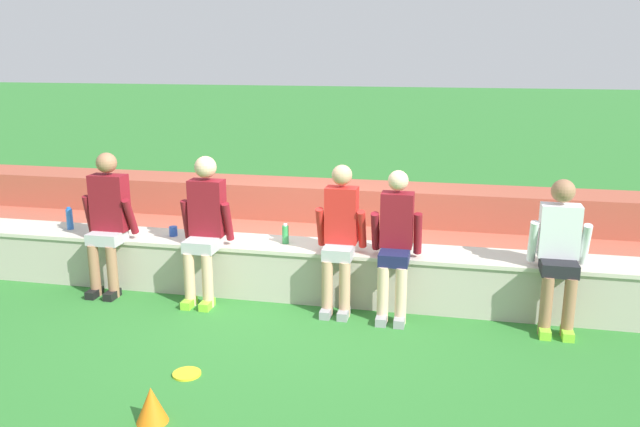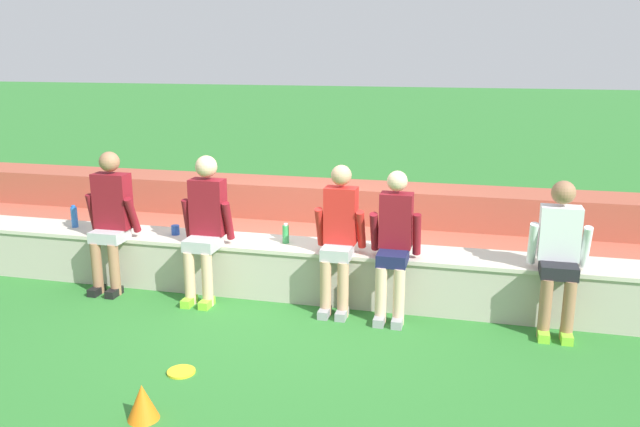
{
  "view_description": "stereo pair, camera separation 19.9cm",
  "coord_description": "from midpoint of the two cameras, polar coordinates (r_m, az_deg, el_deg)",
  "views": [
    {
      "loc": [
        1.66,
        -6.03,
        2.55
      ],
      "look_at": [
        0.3,
        0.27,
        0.91
      ],
      "focal_mm": 36.32,
      "sensor_mm": 36.0,
      "label": 1
    },
    {
      "loc": [
        1.85,
        -5.98,
        2.55
      ],
      "look_at": [
        0.3,
        0.27,
        0.91
      ],
      "focal_mm": 36.32,
      "sensor_mm": 36.0,
      "label": 2
    }
  ],
  "objects": [
    {
      "name": "stone_seating_wall",
      "position": [
        6.9,
        -3.28,
        -4.79
      ],
      "size": [
        7.72,
        0.59,
        0.56
      ],
      "color": "#B7AF9E",
      "rests_on": "ground"
    },
    {
      "name": "frisbee",
      "position": [
        5.5,
        -12.7,
        -13.62
      ],
      "size": [
        0.23,
        0.23,
        0.02
      ],
      "primitive_type": "cylinder",
      "color": "yellow",
      "rests_on": "ground"
    },
    {
      "name": "plastic_cup_right_end",
      "position": [
        7.28,
        -13.57,
        -1.53
      ],
      "size": [
        0.09,
        0.09,
        0.11
      ],
      "primitive_type": "cylinder",
      "color": "blue",
      "rests_on": "stone_seating_wall"
    },
    {
      "name": "sports_cone",
      "position": [
        4.89,
        -15.8,
        -15.92
      ],
      "size": [
        0.23,
        0.23,
        0.27
      ],
      "primitive_type": "cone",
      "color": "orange",
      "rests_on": "ground"
    },
    {
      "name": "ground_plane",
      "position": [
        6.75,
        -3.86,
        -7.93
      ],
      "size": [
        80.0,
        80.0,
        0.0
      ],
      "primitive_type": "plane",
      "color": "#2D752D"
    },
    {
      "name": "brick_bleachers",
      "position": [
        8.18,
        -0.67,
        -1.18
      ],
      "size": [
        10.53,
        1.41,
        0.88
      ],
      "color": "#AA543F",
      "rests_on": "ground"
    },
    {
      "name": "person_left_of_center",
      "position": [
        6.75,
        -10.96,
        -0.88
      ],
      "size": [
        0.53,
        0.58,
        1.5
      ],
      "color": "#DBAD89",
      "rests_on": "ground"
    },
    {
      "name": "person_far_left",
      "position": [
        7.23,
        -18.94,
        -0.35
      ],
      "size": [
        0.56,
        0.49,
        1.5
      ],
      "color": "#996B4C",
      "rests_on": "ground"
    },
    {
      "name": "water_bottle_near_left",
      "position": [
        6.81,
        -3.9,
        -1.83
      ],
      "size": [
        0.07,
        0.07,
        0.21
      ],
      "color": "green",
      "rests_on": "stone_seating_wall"
    },
    {
      "name": "person_center",
      "position": [
        6.38,
        0.87,
        -1.82
      ],
      "size": [
        0.5,
        0.54,
        1.46
      ],
      "color": "tan",
      "rests_on": "ground"
    },
    {
      "name": "person_right_of_center",
      "position": [
        6.27,
        5.77,
        -2.37
      ],
      "size": [
        0.49,
        0.57,
        1.43
      ],
      "color": "beige",
      "rests_on": "ground"
    },
    {
      "name": "person_far_right",
      "position": [
        6.31,
        19.49,
        -2.99
      ],
      "size": [
        0.54,
        0.54,
        1.4
      ],
      "color": "#996B4C",
      "rests_on": "ground"
    },
    {
      "name": "water_bottle_mid_right",
      "position": [
        7.89,
        -21.87,
        -0.44
      ],
      "size": [
        0.07,
        0.07,
        0.26
      ],
      "color": "blue",
      "rests_on": "stone_seating_wall"
    }
  ]
}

